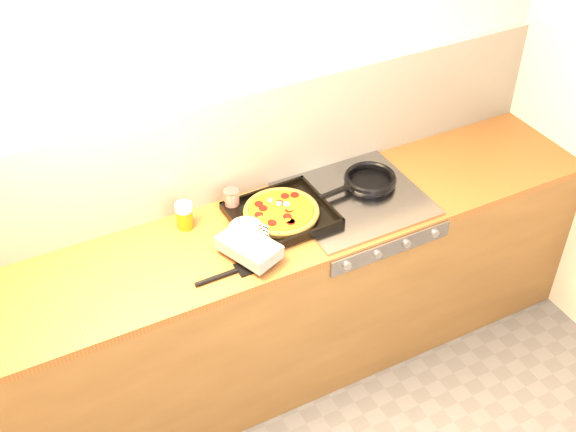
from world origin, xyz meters
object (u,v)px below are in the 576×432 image
pizza_on_tray (272,221)px  tomato_can (231,200)px  frying_pan (369,180)px  juice_glass (185,215)px

pizza_on_tray → tomato_can: 0.23m
pizza_on_tray → frying_pan: (0.54, 0.07, -0.01)m
tomato_can → juice_glass: 0.23m
frying_pan → tomato_can: tomato_can is taller
tomato_can → juice_glass: juice_glass is taller
frying_pan → pizza_on_tray: bearing=-172.8°
pizza_on_tray → tomato_can: bearing=114.1°
tomato_can → pizza_on_tray: bearing=-65.9°
pizza_on_tray → tomato_can: (-0.09, 0.21, 0.00)m
pizza_on_tray → juice_glass: 0.37m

